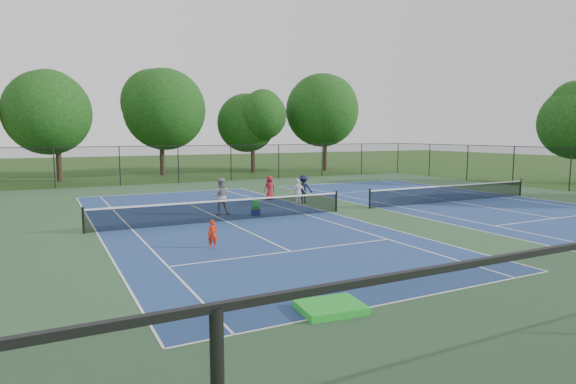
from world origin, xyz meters
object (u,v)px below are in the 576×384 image
tree_back_b (161,106)px  bystander_b (303,189)px  tree_back_c (253,119)px  child_player (213,234)px  instructor (221,196)px  bystander_a (298,193)px  bystander_c (270,188)px  tree_back_a (56,108)px  ball_crate (256,212)px  ball_hopper (256,205)px  tree_back_d (325,107)px

tree_back_b → bystander_b: 23.41m
tree_back_c → child_player: size_ratio=8.44×
instructor → bystander_a: size_ratio=1.19×
tree_back_c → bystander_c: (-7.19, -19.42, -4.75)m
tree_back_a → ball_crate: 25.18m
tree_back_c → ball_hopper: 26.71m
bystander_b → tree_back_d: bearing=-92.0°
ball_hopper → tree_back_a: bearing=108.7°
ball_hopper → bystander_a: bearing=27.3°
tree_back_b → child_player: bearing=-99.5°
tree_back_a → bystander_b: size_ratio=5.64×
tree_back_a → tree_back_b: tree_back_b is taller
tree_back_d → ball_hopper: bearing=-128.1°
tree_back_d → bystander_a: tree_back_d is taller
tree_back_d → child_player: 36.84m
tree_back_d → bystander_c: tree_back_d is taller
tree_back_a → instructor: size_ratio=5.02×
tree_back_b → instructor: 24.99m
tree_back_a → tree_back_b: bearing=12.5°
tree_back_b → tree_back_c: 9.12m
tree_back_a → ball_hopper: 25.10m
tree_back_d → bystander_a: size_ratio=6.77×
tree_back_d → bystander_c: bearing=-129.5°
instructor → bystander_a: (4.68, 0.68, -0.15)m
instructor → ball_crate: instructor is taller
tree_back_b → ball_crate: tree_back_b is taller
tree_back_a → instructor: 23.67m
bystander_b → child_player: bearing=77.6°
bystander_a → ball_crate: 3.71m
bystander_c → ball_hopper: 5.64m
bystander_b → tree_back_c: bearing=-73.3°
tree_back_b → ball_crate: 26.03m
tree_back_a → tree_back_c: 18.04m
instructor → bystander_c: size_ratio=1.24×
tree_back_c → tree_back_d: tree_back_d is taller
ball_crate → ball_hopper: 0.37m
bystander_c → ball_crate: bearing=51.4°
bystander_b → ball_hopper: 4.97m
tree_back_a → child_player: bearing=-82.4°
bystander_b → instructor: bearing=49.4°
tree_back_a → tree_back_b: 9.24m
child_player → bystander_a: bearing=64.7°
tree_back_c → ball_crate: bearing=-112.8°
tree_back_d → bystander_c: size_ratio=7.05×
tree_back_a → tree_back_d: bearing=0.0°
tree_back_c → tree_back_b: bearing=173.7°
tree_back_a → instructor: (6.41, -22.20, -5.13)m
child_player → bystander_a: 10.23m
bystander_a → instructor: bearing=4.4°
tree_back_a → ball_hopper: (7.83, -23.20, -5.51)m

